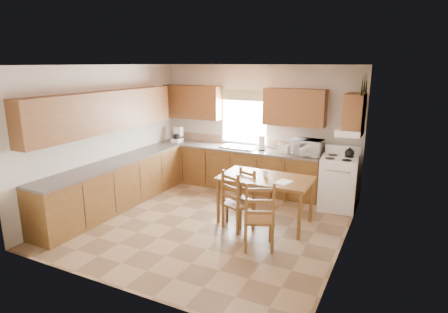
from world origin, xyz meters
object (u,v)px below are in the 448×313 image
at_px(chair_near_right, 238,200).
at_px(chair_far_right, 281,176).
at_px(dining_table, 265,200).
at_px(chair_near_left, 259,215).
at_px(stove, 338,184).
at_px(microwave, 308,147).
at_px(chair_far_left, 240,197).

bearing_deg(chair_near_right, chair_far_right, -72.57).
height_order(dining_table, chair_near_left, chair_near_left).
distance_m(stove, chair_near_left, 2.30).
xyz_separation_m(microwave, chair_far_left, (-0.71, -1.71, -0.61)).
relative_size(stove, chair_near_left, 0.92).
height_order(chair_far_left, chair_far_right, chair_far_left).
xyz_separation_m(dining_table, chair_far_left, (-0.37, -0.21, 0.06)).
height_order(stove, chair_far_right, stove).
distance_m(chair_near_left, chair_far_right, 2.23).
height_order(microwave, chair_near_left, microwave).
xyz_separation_m(stove, chair_near_right, (-1.32, -1.69, 0.02)).
height_order(chair_near_right, chair_far_right, chair_near_right).
relative_size(microwave, chair_far_right, 0.57).
bearing_deg(chair_far_right, stove, 5.86).
xyz_separation_m(stove, dining_table, (-1.01, -1.26, -0.08)).
bearing_deg(microwave, dining_table, -100.77).
height_order(microwave, dining_table, microwave).
bearing_deg(chair_far_right, dining_table, -76.87).
height_order(microwave, chair_far_left, microwave).
bearing_deg(chair_far_right, chair_near_left, -73.06).
bearing_deg(microwave, chair_far_right, -153.64).
distance_m(stove, chair_far_right, 1.14).
bearing_deg(chair_far_left, microwave, 90.21).
bearing_deg(stove, chair_far_left, -139.11).
bearing_deg(chair_far_left, dining_table, 51.76).
bearing_deg(chair_near_right, chair_far_left, -51.73).
height_order(chair_near_left, chair_far_left, chair_near_left).
bearing_deg(chair_near_left, dining_table, -99.62).
relative_size(microwave, chair_far_left, 0.57).
xyz_separation_m(dining_table, chair_far_right, (-0.13, 1.29, 0.06)).
distance_m(stove, dining_table, 1.61).
bearing_deg(chair_near_right, dining_table, -102.29).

